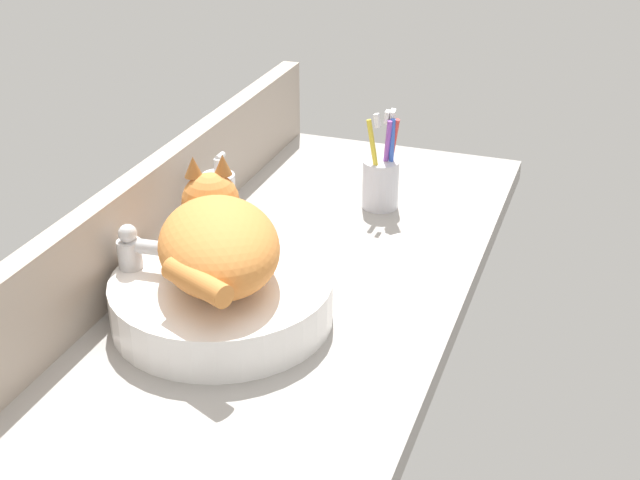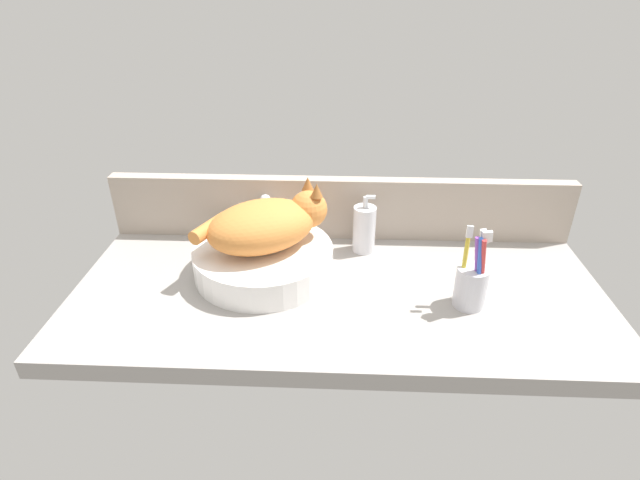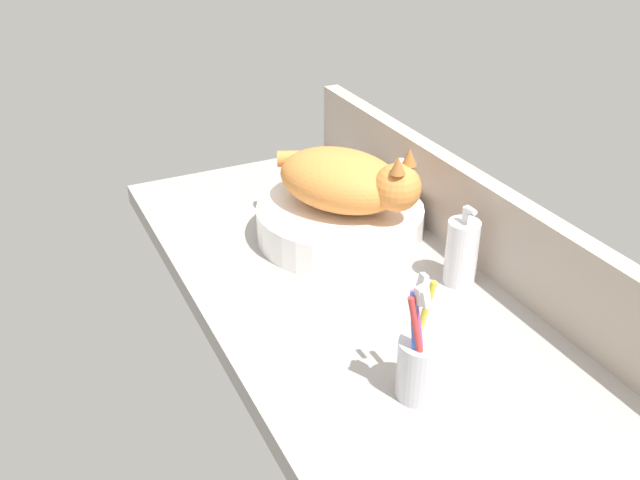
{
  "view_description": "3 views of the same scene",
  "coord_description": "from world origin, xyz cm",
  "px_view_note": "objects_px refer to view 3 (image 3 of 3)",
  "views": [
    {
      "loc": [
        -116.93,
        -44.68,
        69.98
      ],
      "look_at": [
        -5.62,
        -4.99,
        9.18
      ],
      "focal_mm": 50.0,
      "sensor_mm": 36.0,
      "label": 1
    },
    {
      "loc": [
        0.35,
        -92.23,
        64.18
      ],
      "look_at": [
        -3.79,
        1.46,
        11.45
      ],
      "focal_mm": 28.0,
      "sensor_mm": 36.0,
      "label": 2
    },
    {
      "loc": [
        90.52,
        -50.77,
        68.25
      ],
      "look_at": [
        -5.56,
        -4.17,
        7.76
      ],
      "focal_mm": 40.0,
      "sensor_mm": 36.0,
      "label": 3
    }
  ],
  "objects_px": {
    "faucet": "(395,189)",
    "soap_dispenser": "(462,252)",
    "sink_basin": "(340,221)",
    "toothbrush_cup": "(420,364)",
    "cat": "(347,180)"
  },
  "relations": [
    {
      "from": "sink_basin",
      "to": "faucet",
      "type": "relative_size",
      "value": 2.37
    },
    {
      "from": "sink_basin",
      "to": "toothbrush_cup",
      "type": "relative_size",
      "value": 1.72
    },
    {
      "from": "toothbrush_cup",
      "to": "cat",
      "type": "bearing_deg",
      "value": 165.19
    },
    {
      "from": "cat",
      "to": "faucet",
      "type": "bearing_deg",
      "value": 100.0
    },
    {
      "from": "toothbrush_cup",
      "to": "soap_dispenser",
      "type": "bearing_deg",
      "value": 134.08
    },
    {
      "from": "faucet",
      "to": "soap_dispenser",
      "type": "bearing_deg",
      "value": -3.35
    },
    {
      "from": "sink_basin",
      "to": "faucet",
      "type": "bearing_deg",
      "value": 94.43
    },
    {
      "from": "cat",
      "to": "toothbrush_cup",
      "type": "distance_m",
      "value": 0.46
    },
    {
      "from": "soap_dispenser",
      "to": "toothbrush_cup",
      "type": "bearing_deg",
      "value": -45.92
    },
    {
      "from": "soap_dispenser",
      "to": "toothbrush_cup",
      "type": "height_order",
      "value": "toothbrush_cup"
    },
    {
      "from": "faucet",
      "to": "soap_dispenser",
      "type": "relative_size",
      "value": 0.9
    },
    {
      "from": "toothbrush_cup",
      "to": "sink_basin",
      "type": "bearing_deg",
      "value": 166.47
    },
    {
      "from": "faucet",
      "to": "soap_dispenser",
      "type": "distance_m",
      "value": 0.25
    },
    {
      "from": "faucet",
      "to": "sink_basin",
      "type": "bearing_deg",
      "value": -85.57
    },
    {
      "from": "cat",
      "to": "toothbrush_cup",
      "type": "xyz_separation_m",
      "value": [
        0.44,
        -0.12,
        -0.07
      ]
    }
  ]
}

